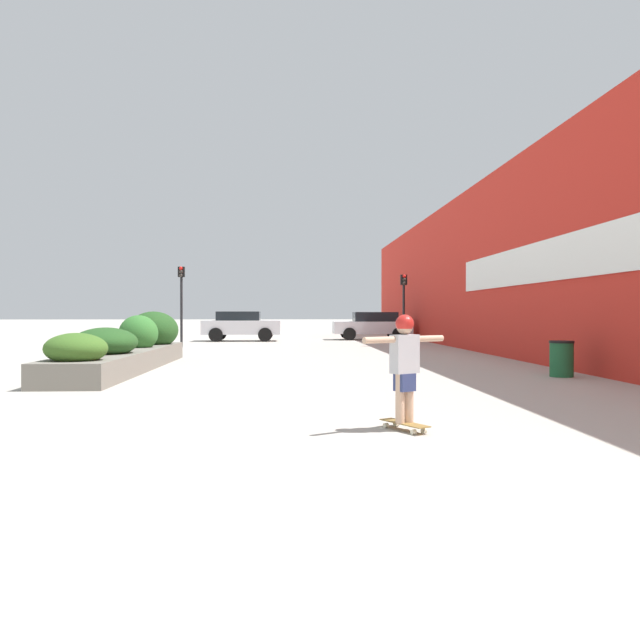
% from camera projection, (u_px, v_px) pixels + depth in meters
% --- Properties ---
extents(ground_plane, '(300.00, 300.00, 0.00)m').
position_uv_depth(ground_plane, '(350.00, 582.00, 3.33)').
color(ground_plane, '#ADA89E').
extents(building_wall_right, '(0.67, 46.09, 6.33)m').
position_uv_depth(building_wall_right, '(477.00, 269.00, 24.20)').
color(building_wall_right, red).
rests_on(building_wall_right, ground_plane).
extents(planter_box, '(1.65, 8.81, 1.50)m').
position_uv_depth(planter_box, '(128.00, 347.00, 16.21)').
color(planter_box, slate).
rests_on(planter_box, ground_plane).
extents(skateboard, '(0.54, 0.74, 0.10)m').
position_uv_depth(skateboard, '(404.00, 425.00, 7.65)').
color(skateboard, olive).
rests_on(skateboard, ground_plane).
extents(skateboarder, '(1.12, 0.69, 1.33)m').
position_uv_depth(skateboarder, '(405.00, 357.00, 7.64)').
color(skateboarder, tan).
rests_on(skateboarder, skateboard).
extents(trash_bin, '(0.55, 0.55, 0.82)m').
position_uv_depth(trash_bin, '(562.00, 359.00, 14.15)').
color(trash_bin, '#1E5B33').
rests_on(trash_bin, ground_plane).
extents(car_leftmost, '(4.02, 1.98, 1.54)m').
position_uv_depth(car_leftmost, '(241.00, 325.00, 32.54)').
color(car_leftmost, silver).
rests_on(car_leftmost, ground_plane).
extents(car_center_left, '(4.26, 1.93, 1.52)m').
position_uv_depth(car_center_left, '(373.00, 325.00, 34.26)').
color(car_center_left, silver).
rests_on(car_center_left, ground_plane).
extents(traffic_light_left, '(0.28, 0.30, 3.48)m').
position_uv_depth(traffic_light_left, '(181.00, 292.00, 27.09)').
color(traffic_light_left, black).
rests_on(traffic_light_left, ground_plane).
extents(traffic_light_right, '(0.28, 0.30, 3.15)m').
position_uv_depth(traffic_light_right, '(404.00, 297.00, 27.37)').
color(traffic_light_right, black).
rests_on(traffic_light_right, ground_plane).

